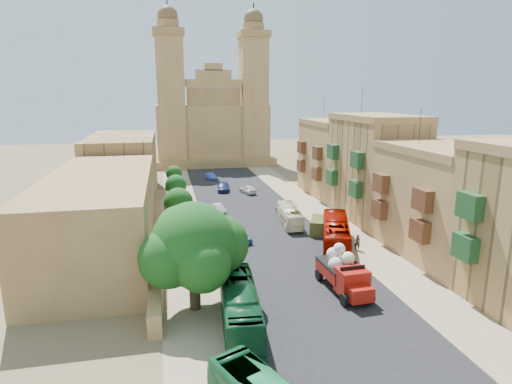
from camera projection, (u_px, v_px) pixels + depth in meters
name	position (u px, v px, depth m)	size (l,w,h in m)	color
ground	(329.00, 321.00, 31.47)	(260.00, 260.00, 0.00)	brown
road_surface	(250.00, 214.00, 60.09)	(14.00, 140.00, 0.01)	black
sidewalk_east	(314.00, 210.00, 62.01)	(5.00, 140.00, 0.01)	#8C795C
sidewalk_west	(182.00, 217.00, 58.17)	(5.00, 140.00, 0.01)	#8C795C
kerb_east	(298.00, 210.00, 61.49)	(0.25, 140.00, 0.12)	#8C795C
kerb_west	(200.00, 216.00, 58.66)	(0.25, 140.00, 0.12)	#8C795C
townhouse_b	(438.00, 201.00, 43.93)	(9.00, 14.00, 14.90)	olive
townhouse_c	(374.00, 167.00, 57.01)	(9.00, 14.00, 17.40)	#9F7948
townhouse_d	(334.00, 158.00, 70.53)	(9.00, 14.00, 15.90)	olive
west_wall	(158.00, 236.00, 47.82)	(1.00, 40.00, 1.80)	olive
west_building_low	(102.00, 215.00, 44.07)	(10.00, 28.00, 8.40)	olive
west_building_mid	(123.00, 167.00, 68.70)	(10.00, 22.00, 10.00)	#9F7948
church	(211.00, 123.00, 104.36)	(28.00, 22.50, 36.30)	olive
ficus_tree	(194.00, 247.00, 32.27)	(8.54, 7.85, 8.54)	#38291C
street_tree_a	(183.00, 235.00, 40.14)	(3.31, 3.31, 5.08)	#38291C
street_tree_b	(178.00, 202.00, 51.54)	(3.53, 3.53, 5.42)	#38291C
street_tree_c	(176.00, 185.00, 63.07)	(3.16, 3.16, 4.85)	#38291C
street_tree_d	(174.00, 174.00, 74.60)	(2.78, 2.78, 4.28)	#38291C
red_truck	(344.00, 272.00, 36.01)	(2.98, 6.83, 3.91)	maroon
olive_pickup	(319.00, 226.00, 51.67)	(3.43, 4.63, 1.75)	#454E1D
bus_green_north	(240.00, 305.00, 30.78)	(2.48, 10.60, 2.95)	#124E28
bus_red_east	(336.00, 233.00, 46.50)	(2.65, 11.33, 3.16)	#900A00
bus_cream_east	(290.00, 215.00, 54.82)	(2.01, 8.59, 2.39)	#F0E6C3
car_blue_a	(240.00, 235.00, 48.62)	(1.63, 4.05, 1.38)	#3C5CA0
car_white_a	(218.00, 208.00, 60.81)	(1.19, 3.41, 1.12)	silver
car_cream	(286.00, 209.00, 60.18)	(1.83, 3.97, 1.10)	beige
car_dkblue	(223.00, 187.00, 74.06)	(2.01, 4.94, 1.43)	#12224C
car_white_b	(248.00, 189.00, 72.34)	(1.65, 4.09, 1.39)	silver
car_blue_b	(211.00, 176.00, 84.48)	(1.29, 3.70, 1.22)	#3853B6
pedestrian_a	(357.00, 242.00, 45.72)	(0.64, 0.42, 1.74)	#282529
pedestrian_c	(331.00, 225.00, 52.28)	(0.93, 0.39, 1.59)	#383940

